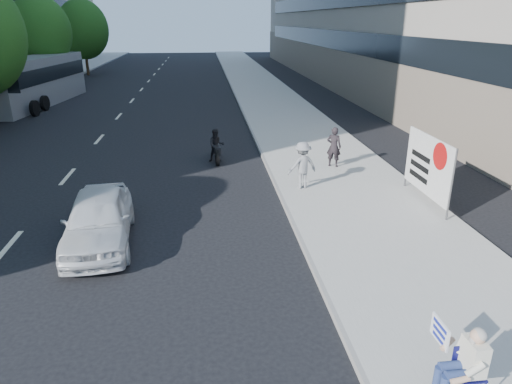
{
  "coord_description": "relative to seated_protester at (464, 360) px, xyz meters",
  "views": [
    {
      "loc": [
        -1.04,
        -9.69,
        5.78
      ],
      "look_at": [
        0.27,
        1.91,
        1.35
      ],
      "focal_mm": 32.0,
      "sensor_mm": 36.0,
      "label": 1
    }
  ],
  "objects": [
    {
      "name": "seated_protester",
      "position": [
        0.0,
        0.0,
        0.0
      ],
      "size": [
        0.83,
        1.11,
        1.31
      ],
      "color": "navy",
      "rests_on": "near_sidewalk"
    },
    {
      "name": "tree_far_d",
      "position": [
        -16.47,
        34.45,
        4.01
      ],
      "size": [
        4.8,
        4.8,
        7.65
      ],
      "color": "#382616",
      "rests_on": "ground"
    },
    {
      "name": "tree_far_e",
      "position": [
        -16.47,
        48.45,
        3.91
      ],
      "size": [
        5.4,
        5.4,
        7.89
      ],
      "color": "#382616",
      "rests_on": "ground"
    },
    {
      "name": "ground",
      "position": [
        -2.77,
        4.45,
        -0.87
      ],
      "size": [
        160.0,
        160.0,
        0.0
      ],
      "primitive_type": "plane",
      "color": "black",
      "rests_on": "ground"
    },
    {
      "name": "bus",
      "position": [
        -15.77,
        29.57,
        0.76
      ],
      "size": [
        4.08,
        12.32,
        3.3
      ],
      "rotation": [
        0.0,
        0.0,
        -0.13
      ],
      "color": "gray",
      "rests_on": "ground"
    },
    {
      "name": "protest_banner",
      "position": [
        3.25,
        8.02,
        0.53
      ],
      "size": [
        0.08,
        3.06,
        2.2
      ],
      "color": "#4C4C4C",
      "rests_on": "near_sidewalk"
    },
    {
      "name": "motorcycle",
      "position": [
        -3.36,
        13.9,
        -0.24
      ],
      "size": [
        0.73,
        2.05,
        1.42
      ],
      "rotation": [
        0.0,
        0.0,
        0.08
      ],
      "color": "black",
      "rests_on": "ground"
    },
    {
      "name": "pedestrian_woman",
      "position": [
        1.33,
        12.16,
        0.09
      ],
      "size": [
        0.71,
        0.63,
        1.63
      ],
      "primitive_type": "imported",
      "rotation": [
        0.0,
        0.0,
        2.64
      ],
      "color": "black",
      "rests_on": "near_sidewalk"
    },
    {
      "name": "near_sidewalk",
      "position": [
        1.23,
        24.45,
        -0.8
      ],
      "size": [
        5.0,
        120.0,
        0.15
      ],
      "primitive_type": "cube",
      "color": "#9E9A94",
      "rests_on": "ground"
    },
    {
      "name": "jogger",
      "position": [
        -0.47,
        9.79,
        0.11
      ],
      "size": [
        1.2,
        0.88,
        1.67
      ],
      "primitive_type": "imported",
      "rotation": [
        0.0,
        0.0,
        3.4
      ],
      "color": "gray",
      "rests_on": "near_sidewalk"
    },
    {
      "name": "white_sedan_near",
      "position": [
        -6.79,
        6.45,
        -0.15
      ],
      "size": [
        2.09,
        4.37,
        1.44
      ],
      "primitive_type": "imported",
      "rotation": [
        0.0,
        0.0,
        0.09
      ],
      "color": "white",
      "rests_on": "ground"
    }
  ]
}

